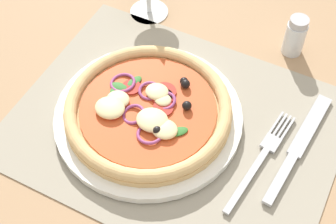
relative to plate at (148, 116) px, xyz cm
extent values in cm
cube|color=#9E7A56|center=(3.78, 0.86, -2.20)|extent=(190.00, 140.00, 2.40)
cube|color=gray|center=(3.78, 0.86, -0.80)|extent=(44.47, 34.34, 0.40)
cylinder|color=silver|center=(0.00, 0.00, 0.00)|extent=(26.33, 26.33, 1.21)
cylinder|color=tan|center=(0.00, 0.00, 1.10)|extent=(23.19, 23.19, 1.00)
torus|color=tan|center=(0.00, 0.00, 1.96)|extent=(23.13, 23.13, 1.80)
cylinder|color=#C64C23|center=(0.00, 0.00, 1.75)|extent=(19.01, 19.01, 0.30)
ellipsoid|color=beige|center=(4.14, -2.41, 2.44)|extent=(3.57, 3.21, 1.07)
ellipsoid|color=beige|center=(1.27, 1.99, 2.27)|extent=(2.42, 2.18, 0.73)
ellipsoid|color=beige|center=(-0.06, 2.81, 2.40)|extent=(3.33, 3.00, 1.00)
ellipsoid|color=beige|center=(-4.40, -2.68, 2.53)|extent=(4.19, 3.77, 1.26)
ellipsoid|color=beige|center=(1.70, -1.90, 2.56)|extent=(4.40, 3.96, 1.32)
ellipsoid|color=beige|center=(-4.23, -0.80, 2.39)|extent=(3.25, 2.93, 0.98)
sphere|color=black|center=(3.03, -3.10, 2.53)|extent=(1.25, 1.25, 1.25)
sphere|color=black|center=(2.94, 5.73, 2.56)|extent=(1.31, 1.31, 1.31)
sphere|color=black|center=(4.77, 2.34, 2.57)|extent=(1.33, 1.33, 1.33)
sphere|color=black|center=(2.51, 6.12, 2.50)|extent=(1.19, 1.19, 1.19)
torus|color=#8E3D75|center=(-5.23, 2.20, 2.15)|extent=(3.73, 3.71, 0.87)
torus|color=#8E3D75|center=(-1.15, 2.63, 2.15)|extent=(3.23, 3.23, 0.80)
torus|color=#8E3D75|center=(1.64, 2.04, 2.15)|extent=(3.14, 3.09, 1.27)
torus|color=#8E3D75|center=(2.32, -3.75, 2.15)|extent=(3.63, 3.61, 0.90)
torus|color=#8E3D75|center=(-1.17, -1.95, 2.15)|extent=(3.36, 3.27, 1.53)
cylinder|color=#A3281E|center=(0.76, 3.52, 2.05)|extent=(3.31, 3.31, 0.30)
cylinder|color=#A3281E|center=(-3.80, 2.11, 2.05)|extent=(2.71, 2.71, 0.30)
cylinder|color=#A3281E|center=(0.97, 2.51, 2.05)|extent=(3.09, 3.09, 0.30)
cylinder|color=#A3281E|center=(-3.86, -2.90, 2.05)|extent=(2.41, 2.41, 0.30)
cylinder|color=#A3281E|center=(1.90, 1.35, 2.05)|extent=(2.85, 2.85, 0.30)
ellipsoid|color=#2D6B28|center=(-5.29, 1.47, 2.10)|extent=(2.96, 1.76, 0.30)
ellipsoid|color=#2D6B28|center=(-3.97, 3.12, 2.10)|extent=(2.26, 3.11, 0.30)
ellipsoid|color=#2D6B28|center=(5.45, -1.77, 2.10)|extent=(2.96, 2.98, 0.30)
ellipsoid|color=#2D6B28|center=(-5.23, -0.05, 2.10)|extent=(2.75, 3.10, 0.30)
cube|color=#B2B5BA|center=(15.99, -2.98, -0.38)|extent=(2.23, 11.19, 0.44)
cube|color=#B2B5BA|center=(16.81, 3.81, -0.38)|extent=(2.49, 2.77, 0.44)
cube|color=#B2B5BA|center=(18.12, 7.10, -0.38)|extent=(0.84, 4.33, 0.44)
cube|color=#B2B5BA|center=(17.52, 7.17, -0.38)|extent=(0.84, 4.33, 0.44)
cube|color=#B2B5BA|center=(16.93, 7.25, -0.38)|extent=(0.84, 4.33, 0.44)
cube|color=#B2B5BA|center=(16.33, 7.32, -0.38)|extent=(0.84, 4.33, 0.44)
cube|color=#B2B5BA|center=(19.78, -0.92, -0.29)|extent=(2.07, 8.48, 0.62)
cube|color=#B2B5BA|center=(20.70, 9.04, -0.38)|extent=(3.06, 11.73, 0.44)
cylinder|color=silver|center=(-10.58, 19.96, -0.80)|extent=(6.40, 6.40, 0.40)
cylinder|color=silver|center=(13.68, 22.17, 1.75)|extent=(3.20, 3.20, 5.50)
cylinder|color=#ADADB2|center=(13.68, 22.17, 5.10)|extent=(2.88, 2.88, 1.20)
camera|label=1|loc=(20.89, -35.17, 55.84)|focal=52.82mm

